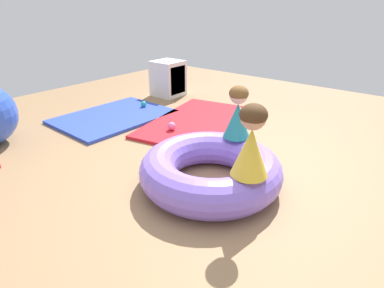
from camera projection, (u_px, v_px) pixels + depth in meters
The scene contains 10 objects.
ground_plane at pixel (205, 182), 2.84m from camera, with size 8.00×8.00×0.00m, color #93704C.
gym_mat_near_left at pixel (200, 122), 4.16m from camera, with size 1.69×1.08×0.04m, color red.
gym_mat_far_right at pixel (114, 117), 4.35m from camera, with size 1.45×1.04×0.04m, color #2D47B7.
inflatable_cushion at pixel (210, 170), 2.72m from camera, with size 1.20×1.20×0.31m, color #8466E0.
child_in_yellow at pixel (251, 142), 2.23m from camera, with size 0.38×0.38×0.53m.
child_in_teal at pixel (238, 113), 2.88m from camera, with size 0.34×0.34×0.48m.
play_ball_pink at pixel (172, 126), 3.83m from camera, with size 0.10×0.10×0.10m, color pink.
play_ball_green at pixel (239, 111), 4.36m from camera, with size 0.09×0.09×0.09m, color green.
play_ball_teal at pixel (144, 104), 4.66m from camera, with size 0.08×0.08×0.08m, color teal.
storage_cube at pixel (169, 79), 5.26m from camera, with size 0.44×0.44×0.56m.
Camera 1 is at (-1.98, -1.46, 1.47)m, focal length 30.32 mm.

